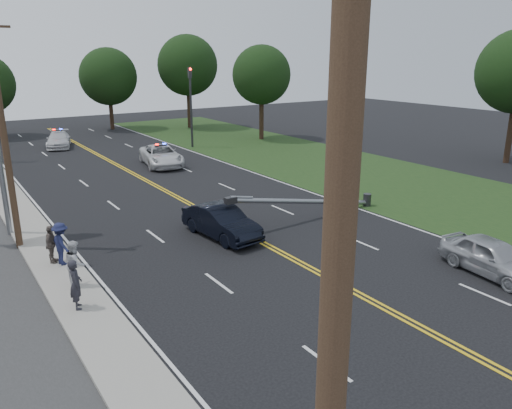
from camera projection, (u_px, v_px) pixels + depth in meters
ground at (368, 300)px, 17.29m from camera, size 120.00×120.00×0.00m
sidewalk at (49, 257)px, 20.78m from camera, size 1.80×70.00×0.12m
grass_verge at (403, 185)px, 32.42m from camera, size 12.00×80.00×0.01m
centerline_yellow at (224, 222)px, 25.25m from camera, size 0.36×80.00×0.00m
traffic_signal at (191, 100)px, 44.37m from camera, size 0.28×0.41×7.05m
fallen_streetlight at (313, 201)px, 25.62m from camera, size 9.36×0.44×1.91m
utility_pole_near at (330, 405)px, 4.56m from camera, size 1.60×0.28×10.00m
utility_pole_mid at (3, 132)px, 20.50m from camera, size 1.60×0.28×10.00m
tree_7 at (108, 77)px, 54.83m from camera, size 6.23×6.23×8.90m
tree_8 at (187, 65)px, 55.79m from camera, size 6.71×6.71×10.31m
tree_9 at (262, 75)px, 48.16m from camera, size 5.66×5.66×9.07m
crashed_sedan at (221, 222)px, 23.01m from camera, size 2.02×4.63×1.48m
waiting_sedan at (493, 257)px, 19.09m from camera, size 2.16×4.36×1.43m
emergency_a at (161, 156)px, 37.90m from camera, size 3.48×5.86×1.53m
emergency_b at (59, 140)px, 45.32m from camera, size 3.19×5.15×1.39m
bystander_a at (76, 284)px, 16.25m from camera, size 0.51×0.68×1.70m
bystander_b at (75, 263)px, 17.88m from camera, size 0.85×0.97×1.70m
bystander_c at (61, 244)px, 19.68m from camera, size 0.85×1.22×1.73m
bystander_d at (51, 244)px, 19.86m from camera, size 0.79×0.97×1.55m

